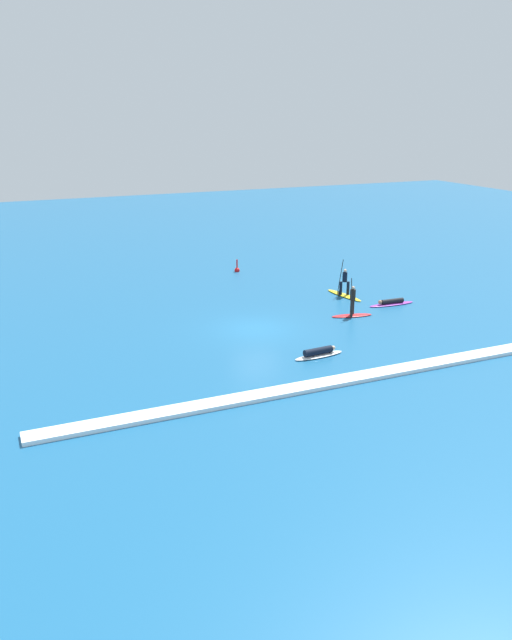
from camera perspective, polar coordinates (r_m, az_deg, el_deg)
ground_plane at (r=35.08m, az=0.00°, el=-0.78°), size 120.00×120.00×0.00m
surfer_on_purple_board at (r=40.22m, az=11.91°, el=1.50°), size 3.07×0.73×0.39m
surfer_on_red_board at (r=37.45m, az=8.53°, el=1.09°), size 2.49×1.09×2.32m
surfer_on_white_board at (r=31.24m, az=5.59°, el=-2.94°), size 2.67×0.78×0.46m
surfer_on_yellow_board at (r=41.58m, az=7.83°, el=2.65°), size 1.05×3.29×2.38m
marker_buoy at (r=47.65m, az=-1.69°, el=4.49°), size 0.39×0.39×1.01m
wave_crest at (r=28.25m, az=6.67°, el=-5.52°), size 25.58×0.90×0.18m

